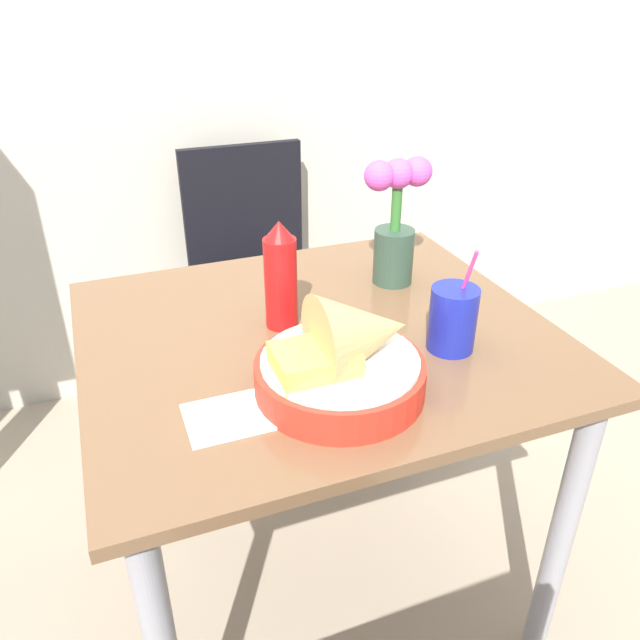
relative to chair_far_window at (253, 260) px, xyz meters
The scene contains 8 objects.
ground_plane 1.02m from the chair_far_window, 96.42° to the right, with size 12.00×12.00×0.00m, color gray.
dining_table 0.88m from the chair_far_window, 96.42° to the right, with size 0.91×0.80×0.73m.
chair_far_window is the anchor object (origin of this frame).
food_basket 1.12m from the chair_far_window, 96.69° to the right, with size 0.28×0.28×0.18m.
ketchup_bottle 0.90m from the chair_far_window, 100.79° to the right, with size 0.06×0.06×0.22m.
drink_cup 1.06m from the chair_far_window, 83.83° to the right, with size 0.09×0.09×0.21m.
flower_vase 0.82m from the chair_far_window, 79.04° to the right, with size 0.15×0.09×0.28m.
napkin 1.15m from the chair_far_window, 106.85° to the right, with size 0.14×0.11×0.01m.
Camera 1 is at (-0.38, -0.99, 1.35)m, focal length 35.00 mm.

